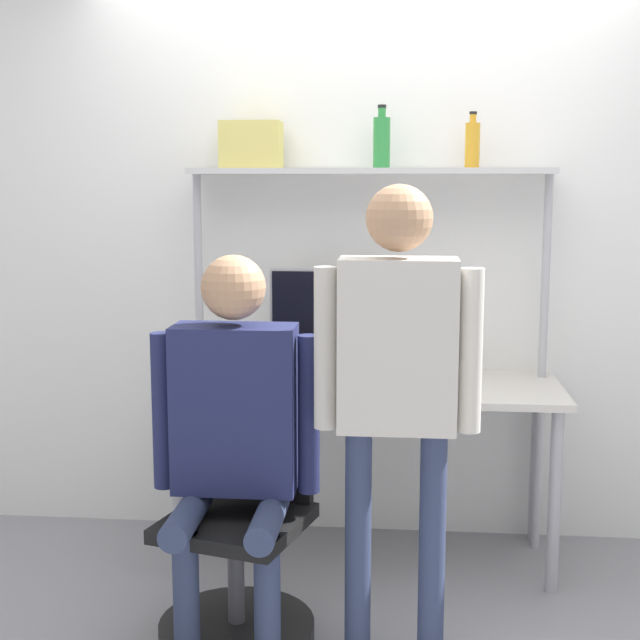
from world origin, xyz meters
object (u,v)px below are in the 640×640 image
at_px(office_chair, 241,560).
at_px(person_seated, 233,419).
at_px(person_standing, 397,364).
at_px(bottle_green, 382,141).
at_px(storage_box, 251,145).
at_px(monitor, 342,317).
at_px(cell_phone, 327,386).
at_px(laptop, 264,372).
at_px(bottle_amber, 472,144).

height_order(office_chair, person_seated, person_seated).
xyz_separation_m(person_standing, bottle_green, (-0.09, 0.98, 0.77)).
bearing_deg(person_seated, office_chair, 75.49).
relative_size(office_chair, person_standing, 0.56).
bearing_deg(storage_box, monitor, -5.35).
bearing_deg(storage_box, bottle_green, 0.00).
distance_m(office_chair, person_standing, 0.94).
relative_size(person_standing, storage_box, 6.29).
relative_size(person_seated, storage_box, 5.36).
xyz_separation_m(office_chair, person_seated, (-0.01, -0.04, 0.54)).
distance_m(bottle_green, storage_box, 0.56).
relative_size(office_chair, person_seated, 0.66).
distance_m(monitor, storage_box, 0.84).
bearing_deg(bottle_green, person_standing, -84.97).
xyz_separation_m(monitor, cell_phone, (-0.04, -0.25, -0.25)).
distance_m(laptop, storage_box, 0.99).
bearing_deg(storage_box, bottle_amber, -0.00).
xyz_separation_m(monitor, storage_box, (-0.40, 0.04, 0.74)).
xyz_separation_m(person_seated, bottle_green, (0.48, 0.92, 0.98)).
bearing_deg(person_standing, storage_box, 123.39).
height_order(laptop, storage_box, storage_box).
height_order(monitor, bottle_amber, bottle_amber).
xyz_separation_m(office_chair, bottle_amber, (0.85, 0.88, 1.50)).
bearing_deg(cell_phone, laptop, 177.59).
relative_size(office_chair, bottle_amber, 3.87).
distance_m(laptop, person_seated, 0.65).
bearing_deg(monitor, cell_phone, -99.64).
distance_m(monitor, person_standing, 0.98).
bearing_deg(bottle_amber, person_standing, -106.74).
xyz_separation_m(monitor, bottle_green, (0.17, 0.04, 0.75)).
relative_size(office_chair, storage_box, 3.53).
distance_m(office_chair, bottle_green, 1.82).
xyz_separation_m(person_standing, bottle_amber, (0.30, 0.98, 0.75)).
xyz_separation_m(bottle_green, storage_box, (-0.56, 0.00, -0.01)).
xyz_separation_m(laptop, person_seated, (-0.00, -0.65, -0.03)).
height_order(person_standing, bottle_amber, bottle_amber).
distance_m(laptop, office_chair, 0.83).
bearing_deg(person_standing, office_chair, 169.43).
height_order(monitor, person_seated, person_seated).
bearing_deg(storage_box, office_chair, -83.73).
distance_m(person_seated, bottle_amber, 1.59).
bearing_deg(laptop, cell_phone, -2.41).
height_order(cell_phone, bottle_amber, bottle_amber).
bearing_deg(cell_phone, monitor, 80.36).
bearing_deg(bottle_amber, storage_box, 180.00).
relative_size(monitor, cell_phone, 4.22).
height_order(laptop, cell_phone, laptop).
relative_size(laptop, person_standing, 0.17).
height_order(person_seated, storage_box, storage_box).
relative_size(monitor, storage_box, 2.47).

